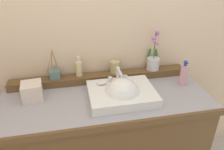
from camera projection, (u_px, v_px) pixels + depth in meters
name	position (u px, v px, depth m)	size (l,w,h in m)	color
wall_back	(96.00, 29.00, 1.69)	(3.06, 0.20, 2.49)	beige
vanity_cabinet	(107.00, 144.00, 1.72)	(1.43, 0.59, 0.89)	brown
back_ledge	(101.00, 77.00, 1.70)	(1.35, 0.10, 0.06)	brown
sink_basin	(122.00, 95.00, 1.49)	(0.44, 0.35, 0.27)	white
soap_bar	(102.00, 83.00, 1.54)	(0.07, 0.04, 0.02)	silver
potted_plant	(153.00, 60.00, 1.73)	(0.10, 0.12, 0.33)	silver
soap_dispenser	(79.00, 68.00, 1.64)	(0.05, 0.05, 0.15)	#D3C484
tumbler_cup	(115.00, 67.00, 1.70)	(0.07, 0.07, 0.09)	tan
reed_diffuser	(55.00, 74.00, 1.62)	(0.09, 0.11, 0.23)	slate
lotion_bottle	(184.00, 75.00, 1.63)	(0.05, 0.06, 0.19)	#D497A0
tissue_box	(32.00, 91.00, 1.47)	(0.13, 0.13, 0.12)	beige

